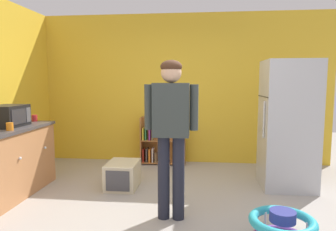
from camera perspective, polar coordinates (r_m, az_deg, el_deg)
ground_plane at (r=3.56m, az=0.95°, el=-18.27°), size 12.00×12.00×0.00m
back_wall at (r=5.56m, az=3.15°, el=4.99°), size 5.20×0.06×2.70m
refrigerator at (r=4.54m, az=21.64°, el=-1.62°), size 0.73×0.68×1.78m
bookshelf at (r=5.54m, az=-1.44°, el=-5.25°), size 0.80×0.28×0.85m
standing_person at (r=3.20m, az=0.59°, el=-1.57°), size 0.57×0.23×1.71m
baby_walker at (r=3.13m, az=20.68°, el=-19.17°), size 0.60×0.60×0.32m
pet_carrier at (r=4.39m, az=-8.51°, el=-10.98°), size 0.42×0.55×0.36m
microwave at (r=4.48m, az=-27.87°, el=-0.07°), size 0.37×0.48×0.28m
orange_cup at (r=4.12m, az=-27.62°, el=-1.86°), size 0.08×0.08×0.09m
red_cup at (r=4.90m, az=-23.82°, el=-0.46°), size 0.08×0.08×0.09m
green_cup at (r=4.96m, az=-26.69°, el=-0.52°), size 0.08×0.08×0.09m
teal_cup at (r=4.84m, az=-27.31°, el=-0.72°), size 0.08×0.08×0.09m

